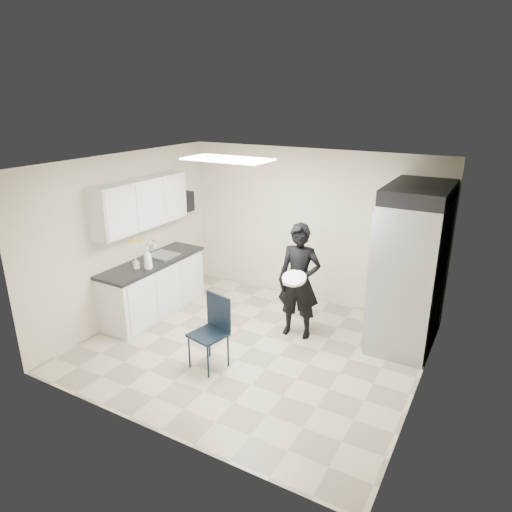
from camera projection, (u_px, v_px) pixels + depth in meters
The scene contains 21 objects.
floor at pixel (252, 347), 6.51m from camera, with size 4.50×4.50×0.00m, color #B3AA8D.
ceiling at pixel (251, 164), 5.64m from camera, with size 4.50×4.50×0.00m, color silver.
back_wall at pixel (310, 226), 7.72m from camera, with size 4.50×4.50×0.00m, color beige.
left_wall at pixel (126, 238), 7.11m from camera, with size 4.00×4.00×0.00m, color beige.
right_wall at pixel (427, 296), 5.04m from camera, with size 4.00×4.00×0.00m, color beige.
ceiling_panel at pixel (228, 159), 6.26m from camera, with size 1.20×0.60×0.02m, color white.
lower_counter at pixel (154, 288), 7.43m from camera, with size 0.60×1.90×0.86m, color silver.
countertop at pixel (152, 262), 7.28m from camera, with size 0.64×1.95×0.05m, color black.
sink at pixel (163, 258), 7.48m from camera, with size 0.42×0.40×0.14m, color gray.
faucet at pixel (153, 248), 7.52m from camera, with size 0.02×0.02×0.24m, color silver.
upper_cabinets at pixel (141, 203), 7.02m from camera, with size 0.35×1.80×0.75m, color silver.
towel_dispenser at pixel (184, 202), 8.07m from camera, with size 0.22×0.30×0.35m, color black.
notice_sticker_left at pixel (132, 241), 7.22m from camera, with size 0.00×0.12×0.07m, color yellow.
notice_sticker_right at pixel (141, 240), 7.40m from camera, with size 0.00×0.12×0.07m, color yellow.
commercial_fridge at pixel (410, 273), 6.36m from camera, with size 0.80×1.35×2.10m, color gray.
fridge_compressor at pixel (420, 192), 5.98m from camera, with size 0.80×1.35×0.20m, color black.
folding_chair at pixel (208, 335), 5.89m from camera, with size 0.42×0.42×0.95m, color black.
man_tuxedo at pixel (299, 281), 6.59m from camera, with size 0.63×0.42×1.71m, color black.
bucket_lid at pixel (294, 278), 6.33m from camera, with size 0.34×0.34×0.04m, color silver.
soap_bottle_a at pixel (148, 258), 6.86m from camera, with size 0.13×0.13×0.34m, color white.
soap_bottle_b at pixel (136, 263), 6.90m from camera, with size 0.08×0.08×0.17m, color silver.
Camera 1 is at (2.85, -4.94, 3.40)m, focal length 32.00 mm.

